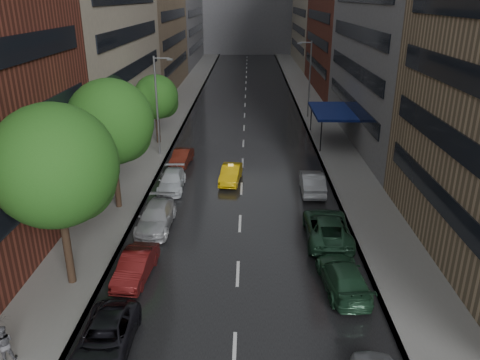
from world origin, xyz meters
name	(u,v)px	position (x,y,z in m)	size (l,w,h in m)	color
road	(245,108)	(0.00, 50.00, 0.01)	(14.00, 140.00, 0.01)	black
sidewalk_left	(178,107)	(-9.00, 50.00, 0.07)	(4.00, 140.00, 0.15)	gray
sidewalk_right	(312,108)	(9.00, 50.00, 0.07)	(4.00, 140.00, 0.15)	gray
tree_near	(55,166)	(-8.60, 8.87, 6.54)	(5.99, 5.99, 9.55)	#382619
tree_mid	(110,122)	(-8.60, 18.23, 6.25)	(5.73, 5.73, 9.13)	#382619
tree_far	(156,97)	(-8.60, 33.79, 4.76)	(4.37, 4.37, 6.96)	#382619
taxi	(231,174)	(-0.88, 23.44, 0.68)	(1.44, 4.14, 1.36)	yellow
parked_cars_left	(154,223)	(-5.40, 14.62, 0.69)	(2.32, 28.05, 1.48)	black
parked_cars_right	(333,245)	(5.40, 11.86, 0.78)	(2.80, 24.98, 1.60)	slate
ped_black_umbrella	(1,336)	(-9.28, 3.18, 1.39)	(1.01, 0.98, 2.09)	#57565C
street_lamp_left	(158,104)	(-7.72, 30.00, 4.89)	(1.74, 0.22, 9.00)	gray
street_lamp_right	(309,78)	(7.72, 45.00, 4.89)	(1.74, 0.22, 9.00)	gray
awning	(332,111)	(8.98, 35.00, 3.13)	(4.00, 8.00, 3.12)	navy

